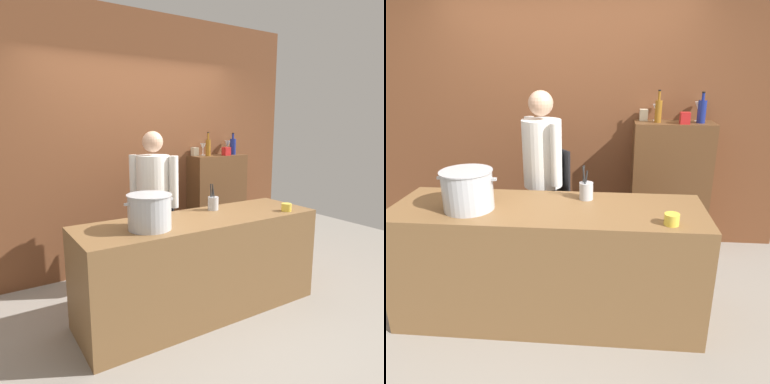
% 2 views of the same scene
% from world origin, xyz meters
% --- Properties ---
extents(ground_plane, '(8.00, 8.00, 0.00)m').
position_xyz_m(ground_plane, '(0.00, 0.00, 0.00)').
color(ground_plane, gray).
extents(brick_back_panel, '(4.40, 0.10, 3.00)m').
position_xyz_m(brick_back_panel, '(0.00, 1.40, 1.50)').
color(brick_back_panel, brown).
rests_on(brick_back_panel, ground_plane).
extents(prep_counter, '(2.25, 0.70, 0.90)m').
position_xyz_m(prep_counter, '(0.00, 0.00, 0.45)').
color(prep_counter, brown).
rests_on(prep_counter, ground_plane).
extents(bar_cabinet, '(0.76, 0.32, 1.33)m').
position_xyz_m(bar_cabinet, '(1.05, 1.19, 0.67)').
color(bar_cabinet, brown).
rests_on(bar_cabinet, ground_plane).
extents(chef, '(0.43, 0.45, 1.66)m').
position_xyz_m(chef, '(-0.14, 0.66, 0.96)').
color(chef, black).
rests_on(chef, ground_plane).
extents(stockpot_large, '(0.42, 0.36, 0.28)m').
position_xyz_m(stockpot_large, '(-0.54, -0.08, 1.04)').
color(stockpot_large, '#B7BABF').
rests_on(stockpot_large, prep_counter).
extents(utensil_crock, '(0.10, 0.10, 0.26)m').
position_xyz_m(utensil_crock, '(0.27, 0.19, 0.97)').
color(utensil_crock, '#B7BABF').
rests_on(utensil_crock, prep_counter).
extents(butter_jar, '(0.10, 0.10, 0.07)m').
position_xyz_m(butter_jar, '(0.84, -0.23, 0.94)').
color(butter_jar, yellow).
rests_on(butter_jar, prep_counter).
extents(wine_bottle_cobalt, '(0.08, 0.08, 0.29)m').
position_xyz_m(wine_bottle_cobalt, '(1.28, 1.17, 1.44)').
color(wine_bottle_cobalt, navy).
rests_on(wine_bottle_cobalt, bar_cabinet).
extents(wine_bottle_amber, '(0.06, 0.06, 0.30)m').
position_xyz_m(wine_bottle_amber, '(0.88, 1.17, 1.44)').
color(wine_bottle_amber, '#8C5919').
rests_on(wine_bottle_amber, bar_cabinet).
extents(wine_glass_short, '(0.08, 0.08, 0.18)m').
position_xyz_m(wine_glass_short, '(1.28, 1.28, 1.46)').
color(wine_glass_short, silver).
rests_on(wine_glass_short, bar_cabinet).
extents(wine_glass_wide, '(0.08, 0.08, 0.16)m').
position_xyz_m(wine_glass_wide, '(0.88, 1.28, 1.44)').
color(wine_glass_wide, silver).
rests_on(wine_glass_wide, bar_cabinet).
extents(spice_tin_cream, '(0.08, 0.08, 0.11)m').
position_xyz_m(spice_tin_cream, '(0.76, 1.29, 1.38)').
color(spice_tin_cream, beige).
rests_on(spice_tin_cream, bar_cabinet).
extents(spice_tin_red, '(0.09, 0.09, 0.11)m').
position_xyz_m(spice_tin_red, '(1.12, 1.10, 1.38)').
color(spice_tin_red, red).
rests_on(spice_tin_red, bar_cabinet).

